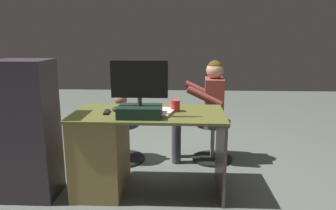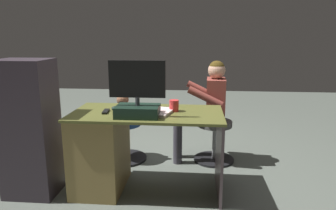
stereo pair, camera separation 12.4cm
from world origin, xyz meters
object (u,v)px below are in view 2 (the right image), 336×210
Objects in this scene: cup at (174,106)px; visitor_chair at (214,137)px; monitor at (138,101)px; computer_mouse at (115,108)px; teddy_bear at (123,108)px; desk at (110,148)px; office_chair_teddy at (124,138)px; person at (207,103)px; keyboard at (146,109)px; tv_remote at (106,111)px.

cup is 0.95m from visitor_chair.
computer_mouse is (0.25, -0.21, -0.11)m from monitor.
teddy_bear reaches higher than visitor_chair.
cup is at bearing -144.05° from monitor.
desk is at bearing 36.55° from visitor_chair.
office_chair_teddy is (0.03, -0.69, -0.13)m from desk.
cup is 0.09× the size of person.
keyboard is 2.80× the size of tv_remote.
tv_remote is at bearing 9.07° from cup.
keyboard reaches higher than visitor_chair.
monitor reaches higher than desk.
visitor_chair is at bearing -143.45° from desk.
desk is at bearing 11.29° from keyboard.
desk is 0.37m from computer_mouse.
keyboard is 0.87m from office_chair_teddy.
computer_mouse reaches higher than keyboard.
office_chair_teddy and visitor_chair have the same top height.
office_chair_teddy is at bearing 2.89° from person.
keyboard is at bearing -98.09° from monitor.
keyboard is 0.37× the size of person.
monitor is 0.35m from tv_remote.
cup is 0.91m from teddy_bear.
keyboard reaches higher than desk.
desk is 0.49m from keyboard.
desk is 0.71m from cup.
visitor_chair is at bearing -177.75° from teddy_bear.
computer_mouse is 0.08× the size of person.
person is (-0.57, -0.67, -0.08)m from keyboard.
person reaches higher than cup.
teddy_bear is at bearing -83.12° from computer_mouse.
monitor is 1.29m from visitor_chair.
teddy_bear reaches higher than keyboard.
tv_remote is (0.59, 0.09, -0.04)m from cup.
tv_remote is at bearing -20.49° from monitor.
computer_mouse is 0.20× the size of visitor_chair.
desk is 1.25m from visitor_chair.
desk is 4.24× the size of teddy_bear.
desk is 0.36m from tv_remote.
person reaches higher than computer_mouse.
keyboard is 1.06m from visitor_chair.
computer_mouse is 0.67m from teddy_bear.
desk is 13.89× the size of computer_mouse.
person is at bearing -130.46° from keyboard.
person is (0.10, 0.00, 0.39)m from visitor_chair.
cup is (-0.54, -0.00, 0.03)m from computer_mouse.
teddy_bear is 1.08m from visitor_chair.
teddy_bear is (0.33, -0.86, -0.27)m from monitor.
monitor reaches higher than teddy_bear.
computer_mouse is at bearing 97.00° from office_chair_teddy.
person reaches higher than keyboard.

